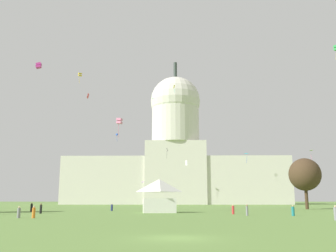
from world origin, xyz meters
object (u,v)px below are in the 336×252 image
Objects in this scene: capitol_building at (176,158)px; event_tent at (159,195)px; kite_red_mid at (88,96)px; kite_magenta_mid at (39,66)px; kite_cyan_low at (246,155)px; kite_pink_mid at (119,121)px; kite_black_mid at (167,151)px; kite_violet_low at (142,183)px; person_black_near_tree_west at (41,209)px; person_grey_mid_left at (247,210)px; kite_turquoise_high at (154,100)px; person_grey_mid_right at (336,214)px; kite_blue_mid at (117,135)px; tree_east_mid at (305,175)px; person_navy_aisle_center at (112,207)px; person_orange_back_right at (34,213)px; kite_yellow_high at (174,87)px; person_red_front_left at (233,210)px; person_teal_back_center at (293,211)px; person_grey_back_left at (19,213)px; person_black_lawn_far_right at (32,208)px; kite_lime_low at (309,153)px; kite_green_mid at (336,48)px; kite_white_low at (186,163)px; kite_gold_mid at (80,75)px.

capitol_building is 16.55× the size of event_tent.
kite_magenta_mid is (-6.31, -14.32, 2.08)m from kite_red_mid.
event_tent is 64.91m from kite_cyan_low.
kite_red_mid is (-20.00, -104.67, 2.67)m from capitol_building.
capitol_building is at bearing -171.29° from kite_pink_mid.
kite_black_mid reaches higher than kite_violet_low.
kite_red_mid reaches higher than kite_violet_low.
kite_black_mid is (19.34, 99.80, 23.01)m from person_black_near_tree_west.
person_grey_mid_left is 1.23× the size of kite_turquoise_high.
kite_blue_mid is (-41.09, 94.50, 25.90)m from person_grey_mid_right.
kite_red_mid reaches higher than tree_east_mid.
kite_red_mid reaches higher than person_navy_aisle_center.
kite_red_mid reaches higher than person_grey_mid_right.
kite_turquoise_high is 1.21× the size of kite_red_mid.
kite_pink_mid is (-30.07, 29.05, 17.27)m from person_grey_mid_right.
kite_cyan_low is (34.06, -37.22, -30.04)m from kite_turquoise_high.
person_orange_back_right is 0.41× the size of kite_yellow_high.
kite_violet_low reaches higher than person_red_front_left.
person_teal_back_center is (17.42, -130.05, -22.37)m from capitol_building.
person_orange_back_right is 1.00× the size of person_teal_back_center.
person_grey_back_left is 33.06m from kite_magenta_mid.
kite_magenta_mid reaches higher than kite_blue_mid.
kite_turquoise_high is at bearing 87.42° from event_tent.
kite_black_mid is at bearing -126.50° from person_black_lawn_far_right.
kite_turquoise_high reaches higher than person_black_near_tree_west.
kite_blue_mid reaches higher than person_orange_back_right.
capitol_building reaches higher than kite_pink_mid.
person_grey_mid_left is 1.49× the size of kite_red_mid.
kite_lime_low is (34.68, -90.41, -8.90)m from capitol_building.
person_black_lawn_far_right is at bearing -98.08° from person_grey_mid_left.
kite_white_low is (-25.81, 43.38, -16.33)m from kite_green_mid.
kite_blue_mid reaches higher than person_grey_back_left.
person_grey_back_left is 1.00× the size of kite_violet_low.
person_black_near_tree_west is (-4.70, 15.59, 0.09)m from person_orange_back_right.
event_tent is 1.42× the size of kite_black_mid.
kite_black_mid is at bearing -93.91° from kite_turquoise_high.
kite_lime_low reaches higher than kite_violet_low.
kite_violet_low is at bearing -133.71° from kite_lime_low.
person_grey_mid_right is 73.30m from kite_gold_mid.
kite_violet_low is (8.20, 87.13, 7.48)m from person_grey_back_left.
kite_turquoise_high reaches higher than tree_east_mid.
kite_pink_mid is at bearing -66.90° from kite_lime_low.
kite_turquoise_high is at bearing 127.60° from kite_violet_low.
person_grey_mid_right is at bearing 102.68° from kite_gold_mid.
kite_cyan_low reaches higher than kite_lime_low.
person_black_lawn_far_right is at bearing 172.02° from person_grey_back_left.
kite_green_mid reaches higher than person_red_front_left.
kite_red_mid is at bearing 35.42° from person_red_front_left.
kite_blue_mid is 33.94m from kite_yellow_high.
capitol_building is 80.96m from kite_white_low.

